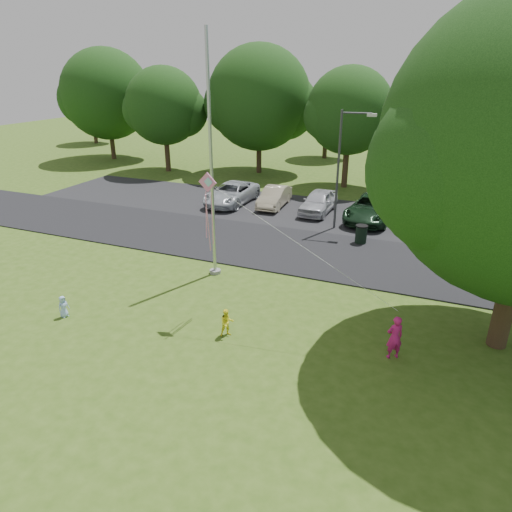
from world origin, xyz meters
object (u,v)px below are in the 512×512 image
at_px(flagpole, 212,182).
at_px(child_yellow, 227,323).
at_px(street_lamp, 344,160).
at_px(child_blue, 63,307).
at_px(woman, 395,337).
at_px(kite, 211,196).
at_px(trash_can, 361,234).

bearing_deg(flagpole, child_yellow, -58.32).
distance_m(street_lamp, child_blue, 15.77).
bearing_deg(flagpole, woman, -23.62).
bearing_deg(kite, woman, -0.91).
bearing_deg(street_lamp, child_blue, -123.68).
bearing_deg(trash_can, child_blue, -126.64).
xyz_separation_m(trash_can, child_yellow, (-2.61, -10.63, -0.00)).
height_order(street_lamp, trash_can, street_lamp).
distance_m(flagpole, child_blue, 7.53).
distance_m(street_lamp, child_yellow, 12.96).
relative_size(flagpole, child_yellow, 9.90).
bearing_deg(woman, kite, -36.33).
xyz_separation_m(child_yellow, child_blue, (-6.14, -1.14, -0.09)).
bearing_deg(woman, trash_can, -107.04).
height_order(child_yellow, child_blue, child_yellow).
relative_size(flagpole, trash_can, 9.94).
bearing_deg(kite, flagpole, 119.81).
bearing_deg(trash_can, street_lamp, 130.85).
height_order(child_blue, kite, kite).
bearing_deg(child_yellow, flagpole, 80.73).
height_order(flagpole, street_lamp, flagpole).
xyz_separation_m(flagpole, kite, (1.67, -3.21, 0.37)).
distance_m(street_lamp, woman, 12.81).
distance_m(flagpole, kite, 3.64).
distance_m(woman, child_blue, 11.75).
bearing_deg(trash_can, kite, -111.33).
relative_size(street_lamp, child_yellow, 6.47).
bearing_deg(flagpole, kite, -62.47).
bearing_deg(trash_can, woman, -73.90).
bearing_deg(kite, child_yellow, -46.74).
distance_m(street_lamp, kite, 11.45).
xyz_separation_m(flagpole, street_lamp, (3.77, 8.03, -0.24)).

